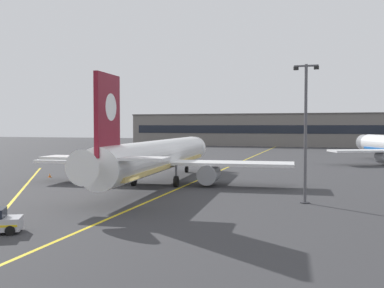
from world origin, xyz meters
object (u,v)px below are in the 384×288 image
airliner_foreground (159,157)px  safety_cone_by_port_wing (50,175)px  safety_cone_by_nose_gear (206,170)px  apron_lamp_post (306,131)px

airliner_foreground → safety_cone_by_port_wing: bearing=171.5°
airliner_foreground → safety_cone_by_nose_gear: airliner_foreground is taller
safety_cone_by_port_wing → apron_lamp_post: bearing=-17.1°
airliner_foreground → safety_cone_by_port_wing: 17.85m
airliner_foreground → apron_lamp_post: apron_lamp_post is taller
airliner_foreground → apron_lamp_post: (17.76, -8.21, 3.31)m
airliner_foreground → apron_lamp_post: 19.84m
airliner_foreground → apron_lamp_post: size_ratio=3.26×
apron_lamp_post → safety_cone_by_nose_gear: apron_lamp_post is taller
airliner_foreground → safety_cone_by_port_wing: size_ratio=75.49×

